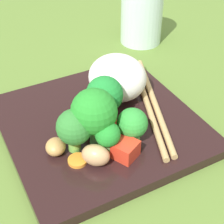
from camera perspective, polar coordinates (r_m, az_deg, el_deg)
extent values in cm
cube|color=#597830|center=(49.18, -1.90, -3.59)|extent=(110.00, 110.00, 2.00)
cube|color=black|center=(48.03, -1.95, -2.05)|extent=(25.93, 25.93, 1.48)
ellipsoid|color=white|center=(50.15, 0.88, 5.62)|extent=(10.96, 11.20, 6.52)
cylinder|color=#51994A|center=(43.41, -2.48, -3.46)|extent=(2.21, 2.03, 3.05)
sphere|color=#268929|center=(40.96, -2.95, 0.11)|extent=(5.59, 5.59, 5.59)
cylinder|color=#73C054|center=(46.94, -1.08, 0.02)|extent=(1.65, 1.73, 2.60)
sphere|color=#1F8331|center=(45.14, -1.12, 2.73)|extent=(4.90, 4.90, 4.90)
cylinder|color=#7FBC5E|center=(42.22, -0.29, -5.86)|extent=(1.82, 1.64, 2.06)
sphere|color=#23892C|center=(40.84, -0.71, -3.64)|extent=(3.06, 3.06, 3.06)
cylinder|color=#6EAB44|center=(42.88, -6.15, -4.84)|extent=(2.13, 2.27, 2.54)
sphere|color=#2F7930|center=(41.09, -6.15, -2.44)|extent=(4.33, 4.33, 4.33)
cylinder|color=#6CA849|center=(44.22, 3.37, -3.68)|extent=(2.23, 2.43, 1.96)
sphere|color=green|center=(42.77, 3.33, -1.83)|extent=(3.84, 3.84, 3.84)
cylinder|color=orange|center=(45.71, -5.65, -2.96)|extent=(3.49, 3.49, 0.68)
cylinder|color=orange|center=(48.26, -4.14, -0.21)|extent=(4.28, 4.28, 0.74)
cylinder|color=orange|center=(41.96, -5.62, -7.85)|extent=(3.24, 3.24, 0.43)
cylinder|color=orange|center=(46.25, 2.29, -2.23)|extent=(2.65, 2.65, 0.62)
cube|color=red|center=(41.97, 2.63, -5.98)|extent=(3.64, 3.61, 2.17)
cube|color=red|center=(45.17, -0.29, -2.88)|extent=(3.52, 3.09, 1.21)
ellipsoid|color=tan|center=(45.13, -3.01, -1.68)|extent=(4.31, 4.30, 2.77)
ellipsoid|color=tan|center=(42.90, -9.16, -5.59)|extent=(3.33, 3.50, 1.90)
ellipsoid|color=tan|center=(40.88, -2.66, -7.02)|extent=(4.14, 4.09, 2.64)
ellipsoid|color=tan|center=(46.94, -6.27, -0.87)|extent=(2.42, 2.82, 1.74)
cylinder|color=tan|center=(50.30, 7.09, 1.46)|extent=(7.90, 21.41, 0.83)
cylinder|color=tan|center=(50.05, 5.76, 1.36)|extent=(7.90, 21.41, 0.83)
cylinder|color=silver|center=(68.47, 4.84, 15.44)|extent=(7.82, 7.82, 10.64)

